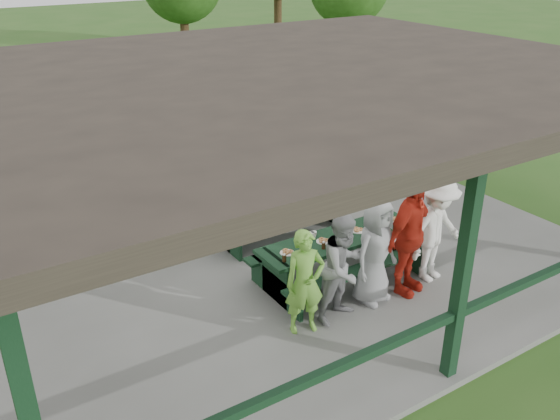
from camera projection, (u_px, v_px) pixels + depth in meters
ground at (285, 256)px, 10.51m from camera, size 90.00×90.00×0.00m
concrete_slab at (285, 254)px, 10.49m from camera, size 10.00×8.00×0.10m
pavilion_structure at (286, 78)px, 9.17m from camera, size 10.60×8.60×3.24m
picnic_table_near at (339, 252)px, 9.46m from camera, size 2.75×1.39×0.75m
picnic_table_far at (275, 207)px, 11.02m from camera, size 2.61×1.39×0.75m
table_setting at (342, 233)px, 9.40m from camera, size 2.42×0.45×0.10m
contestant_green at (305, 282)px, 8.08m from camera, size 0.64×0.51×1.54m
contestant_grey_left at (344, 267)px, 8.34m from camera, size 0.92×0.78×1.65m
contestant_grey_mid at (375, 251)px, 8.74m from camera, size 0.91×0.68×1.67m
contestant_red at (410, 236)px, 8.91m from camera, size 1.21×0.76×1.92m
contestant_white_fedora at (436, 230)px, 9.29m from camera, size 1.21×0.80×1.80m
spectator_lblue at (219, 188)px, 11.22m from camera, size 1.38×0.67×1.43m
spectator_blue at (160, 182)px, 11.26m from camera, size 0.69×0.56×1.64m
spectator_grey at (300, 167)px, 11.96m from camera, size 0.93×0.80×1.66m
pickup_truck at (182, 107)px, 17.14m from camera, size 5.00×2.74×1.33m
farm_trailer at (68, 125)px, 15.56m from camera, size 3.69×2.32×1.29m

